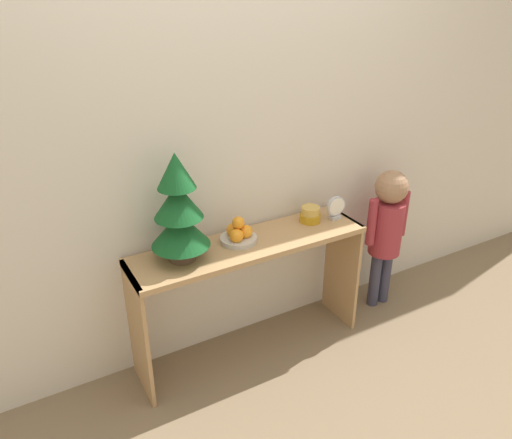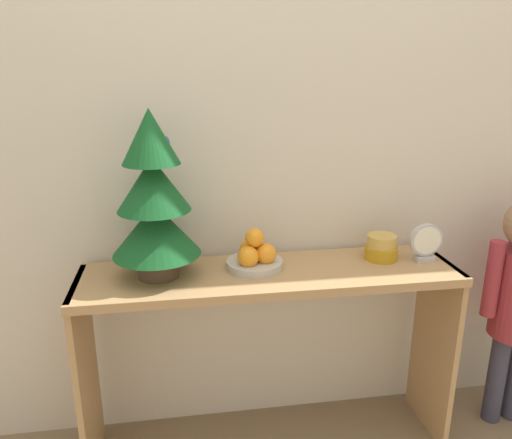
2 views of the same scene
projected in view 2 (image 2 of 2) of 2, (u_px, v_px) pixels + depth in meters
The scene contains 6 objects.
back_wall at pixel (260, 100), 1.72m from camera, with size 7.00×0.05×2.50m, color beige.
console_table at pixel (270, 311), 1.73m from camera, with size 1.29×0.33×0.70m.
mini_tree at pixel (154, 199), 1.56m from camera, with size 0.28×0.28×0.54m.
fruit_bowl at pixel (255, 256), 1.70m from camera, with size 0.19×0.19×0.14m.
singing_bowl at pixel (381, 248), 1.78m from camera, with size 0.12×0.12×0.09m.
desk_clock at pixel (426, 243), 1.75m from camera, with size 0.12×0.04×0.14m.
Camera 2 is at (-0.29, -1.36, 1.37)m, focal length 35.00 mm.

